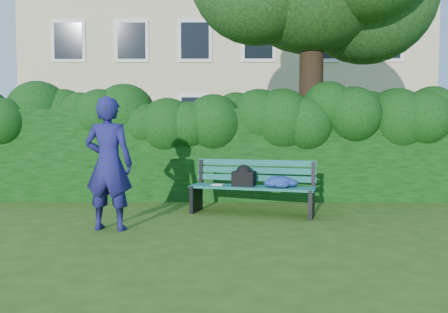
{
  "coord_description": "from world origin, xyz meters",
  "views": [
    {
      "loc": [
        0.08,
        -6.69,
        1.36
      ],
      "look_at": [
        0.0,
        0.6,
        0.95
      ],
      "focal_mm": 35.0,
      "sensor_mm": 36.0,
      "label": 1
    }
  ],
  "objects": [
    {
      "name": "park_bench",
      "position": [
        0.56,
        0.46,
        0.5
      ],
      "size": [
        2.11,
        1.09,
        0.89
      ],
      "rotation": [
        0.0,
        0.0,
        -0.28
      ],
      "color": "#0F4D40",
      "rests_on": "ground"
    },
    {
      "name": "ground",
      "position": [
        0.0,
        0.0,
        0.0
      ],
      "size": [
        80.0,
        80.0,
        0.0
      ],
      "primitive_type": "plane",
      "color": "#2B5213",
      "rests_on": "ground"
    },
    {
      "name": "man_reading",
      "position": [
        -1.58,
        -0.7,
        0.92
      ],
      "size": [
        0.72,
        0.52,
        1.85
      ],
      "primitive_type": "imported",
      "rotation": [
        0.0,
        0.0,
        3.02
      ],
      "color": "navy",
      "rests_on": "ground"
    },
    {
      "name": "hedge",
      "position": [
        0.0,
        2.2,
        0.9
      ],
      "size": [
        10.0,
        1.0,
        1.8
      ],
      "color": "black",
      "rests_on": "ground"
    },
    {
      "name": "apartment_building",
      "position": [
        -0.0,
        13.99,
        6.0
      ],
      "size": [
        16.0,
        8.08,
        12.0
      ],
      "color": "beige",
      "rests_on": "ground"
    }
  ]
}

